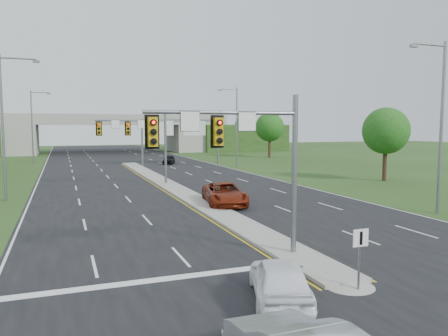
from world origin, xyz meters
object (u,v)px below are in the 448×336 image
car_white (280,279)px  car_far_c (169,159)px  signal_mast_far (142,136)px  keep_right_sign (360,249)px  sign_gantry (180,129)px  overpass (108,136)px  car_far_a (225,194)px  signal_mast_near (247,149)px

car_white → car_far_c: 52.85m
signal_mast_far → keep_right_sign: 29.71m
sign_gantry → overpass: bearing=100.8°
sign_gantry → car_white: size_ratio=2.70×
overpass → car_far_a: size_ratio=13.89×
keep_right_sign → car_far_a: 17.25m
overpass → car_far_c: bearing=-80.0°
keep_right_sign → car_far_c: 52.68m
car_far_c → car_far_a: bearing=-75.4°
car_far_a → car_white: bearing=-94.8°
signal_mast_far → sign_gantry: signal_mast_far is taller
car_far_a → car_far_c: car_far_a is taller
signal_mast_near → car_far_a: size_ratio=1.22×
signal_mast_far → overpass: (2.26, 55.07, -1.17)m
signal_mast_far → car_white: 29.51m
signal_mast_far → car_far_a: signal_mast_far is taller
signal_mast_near → signal_mast_far: (0.00, 25.00, 0.00)m
car_white → car_far_a: size_ratio=0.75×
sign_gantry → car_far_a: size_ratio=2.01×
overpass → signal_mast_near: bearing=-91.6°
keep_right_sign → car_far_c: size_ratio=0.57×
overpass → sign_gantry: bearing=-79.2°
signal_mast_far → car_white: bearing=-91.3°
sign_gantry → car_white: bearing=-101.0°
sign_gantry → overpass: 35.75m
keep_right_sign → sign_gantry: size_ratio=0.19×
signal_mast_far → keep_right_sign: size_ratio=3.18×
car_far_c → signal_mast_near: bearing=-78.0°
overpass → car_white: overpass is taller
signal_mast_far → car_far_a: bearing=-73.0°
signal_mast_far → keep_right_sign: (2.26, -29.45, -3.21)m
overpass → car_far_a: bearing=-88.7°
car_far_c → keep_right_sign: bearing=-74.8°
car_far_a → sign_gantry: bearing=90.7°
car_far_a → signal_mast_far: bearing=116.9°
keep_right_sign → sign_gantry: 50.04m
keep_right_sign → car_far_c: (5.65, 52.37, -0.84)m
sign_gantry → car_white: (-9.61, -49.23, -4.49)m
keep_right_sign → overpass: (0.00, 84.53, 2.04)m
signal_mast_near → sign_gantry: size_ratio=0.60×
sign_gantry → car_far_a: bearing=-99.1°
signal_mast_near → signal_mast_far: 25.00m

